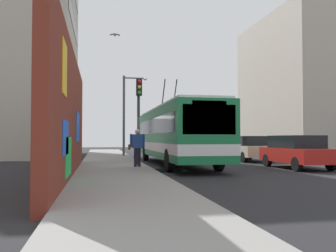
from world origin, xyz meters
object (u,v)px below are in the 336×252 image
(city_bus, at_px, (175,133))
(parked_car_champagne, at_px, (247,148))
(parked_car_white, at_px, (217,146))
(traffic_light, at_px, (139,107))
(parked_car_red, at_px, (297,151))
(street_lamp, at_px, (127,109))
(pedestrian_at_curb, at_px, (137,145))

(city_bus, xyz_separation_m, parked_car_champagne, (2.47, -5.20, -0.90))
(parked_car_white, bearing_deg, traffic_light, 143.02)
(parked_car_red, height_order, street_lamp, street_lamp)
(parked_car_white, bearing_deg, pedestrian_at_curb, 145.71)
(traffic_light, height_order, street_lamp, street_lamp)
(parked_car_red, height_order, parked_car_white, same)
(parked_car_champagne, distance_m, parked_car_white, 5.96)
(pedestrian_at_curb, relative_size, traffic_light, 0.40)
(pedestrian_at_curb, xyz_separation_m, traffic_light, (1.34, -0.22, 1.86))
(parked_car_red, distance_m, traffic_light, 7.95)
(street_lamp, bearing_deg, parked_car_champagne, -126.79)
(parked_car_champagne, height_order, parked_car_white, same)
(pedestrian_at_curb, bearing_deg, city_bus, -41.60)
(parked_car_champagne, bearing_deg, city_bus, 115.45)
(traffic_light, xyz_separation_m, street_lamp, (9.21, -0.12, 0.61))
(pedestrian_at_curb, height_order, traffic_light, traffic_light)
(parked_car_champagne, bearing_deg, parked_car_red, 180.00)
(traffic_light, bearing_deg, parked_car_white, -36.98)
(pedestrian_at_curb, bearing_deg, parked_car_white, -34.29)
(city_bus, height_order, traffic_light, city_bus)
(parked_car_champagne, relative_size, traffic_light, 1.06)
(parked_car_champagne, relative_size, parked_car_white, 0.96)
(street_lamp, bearing_deg, traffic_light, 179.22)
(city_bus, bearing_deg, traffic_light, 121.77)
(traffic_light, distance_m, street_lamp, 9.23)
(parked_car_red, xyz_separation_m, traffic_light, (2.08, 7.35, 2.19))
(traffic_light, bearing_deg, parked_car_champagne, -62.63)
(city_bus, distance_m, parked_car_champagne, 5.83)
(parked_car_red, relative_size, pedestrian_at_curb, 2.48)
(parked_car_white, distance_m, traffic_light, 12.41)
(parked_car_white, bearing_deg, street_lamp, 94.39)
(parked_car_red, bearing_deg, street_lamp, 32.61)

